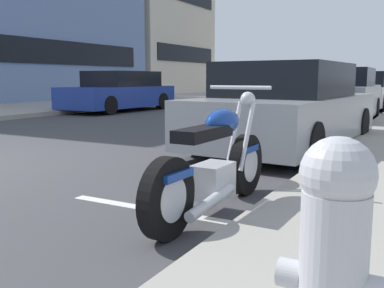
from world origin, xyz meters
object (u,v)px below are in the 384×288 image
Objects in this scene: parked_motorcycle at (215,166)px; car_opposite_curb at (120,92)px; parked_car_at_intersection at (337,96)px; crossing_truck at (335,81)px; fire_hydrant at (333,259)px; parked_car_second_in_row at (288,109)px; parked_car_mid_block at (364,91)px.

car_opposite_curb is at bearing 43.15° from parked_motorcycle.
crossing_truck is (25.17, 4.74, 0.30)m from parked_car_at_intersection.
parked_motorcycle is 2.39m from fire_hydrant.
parked_car_second_in_row is 1.03× the size of parked_car_mid_block.
parked_car_second_in_row is at bearing 94.60° from crossing_truck.
parked_car_second_in_row is 9.46m from car_opposite_curb.
car_opposite_curb is at bearing 59.19° from parked_car_second_in_row.
parked_car_second_in_row is (3.88, 0.48, 0.24)m from parked_motorcycle.
parked_car_second_in_row is 5.52× the size of fire_hydrant.
parked_motorcycle is 0.37× the size of crossing_truck.
parked_car_mid_block is 16.81m from fire_hydrant.
parked_car_second_in_row reaches higher than fire_hydrant.
fire_hydrant is (-10.81, -1.95, -0.09)m from parked_car_at_intersection.
parked_car_at_intersection is 0.89× the size of car_opposite_curb.
parked_car_second_in_row is 4.97m from parked_car_at_intersection.
parked_car_mid_block and car_opposite_curb have the same top height.
parked_motorcycle is at bearing 94.37° from crossing_truck.
parked_car_second_in_row is 30.53m from crossing_truck.
parked_car_at_intersection reaches higher than parked_car_second_in_row.
parked_car_at_intersection is (4.97, 0.10, 0.03)m from parked_car_second_in_row.
crossing_truck is 1.19× the size of car_opposite_curb.
parked_car_at_intersection is 0.90× the size of parked_car_mid_block.
crossing_truck is at bearing 13.09° from parked_car_second_in_row.
crossing_truck is at bearing 174.43° from car_opposite_curb.
parked_car_at_intersection is at bearing 5.10° from parked_car_second_in_row.
parked_motorcycle is 3.91m from parked_car_second_in_row.
fire_hydrant is (-35.98, -6.68, -0.39)m from crossing_truck.
crossing_truck is (19.29, 4.68, 0.31)m from parked_car_mid_block.
parked_car_second_in_row is 0.85× the size of crossing_truck.
parked_car_at_intersection is 25.62m from crossing_truck.
parked_motorcycle is 12.42m from car_opposite_curb.
parked_car_at_intersection is at bearing 10.21° from fire_hydrant.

